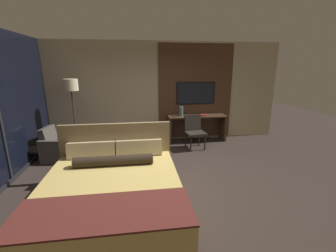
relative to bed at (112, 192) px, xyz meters
name	(u,v)px	position (x,y,z in m)	size (l,w,h in m)	color
ground_plane	(170,181)	(0.99, 0.76, -0.31)	(16.00, 16.00, 0.00)	#332823
wall_back_tv_panel	(162,92)	(1.13, 3.35, 1.09)	(7.20, 0.09, 2.80)	#BCAD8E
bed	(112,192)	(0.00, 0.00, 0.00)	(2.02, 2.24, 1.11)	#33281E
desk	(196,124)	(2.12, 3.09, 0.19)	(1.66, 0.48, 0.76)	#422D1E
tv	(196,93)	(2.12, 3.28, 1.06)	(1.12, 0.04, 0.63)	black
desk_chair	(194,129)	(1.89, 2.50, 0.21)	(0.55, 0.55, 0.88)	#28231E
armchair_by_window	(61,148)	(-1.41, 2.24, -0.05)	(0.82, 0.84, 0.77)	#47423D
floor_lamp	(71,91)	(-1.16, 2.72, 1.23)	(0.34, 0.34, 1.83)	#282623
vase_tall	(181,111)	(1.65, 3.10, 0.57)	(0.12, 0.12, 0.26)	#4C706B
book	(203,115)	(2.27, 3.02, 0.46)	(0.26, 0.21, 0.03)	maroon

